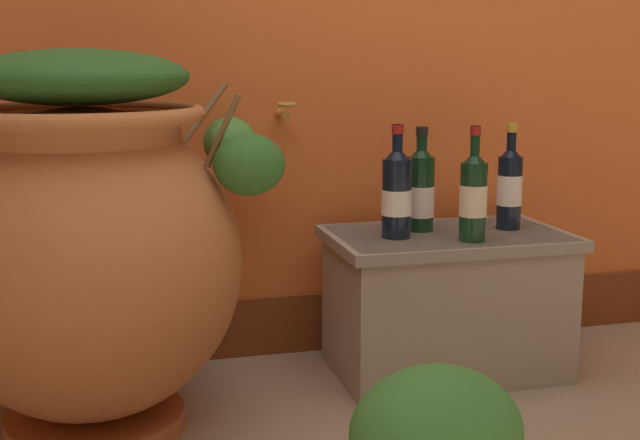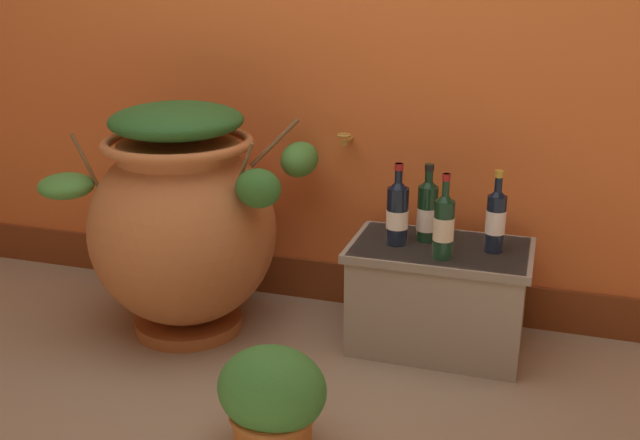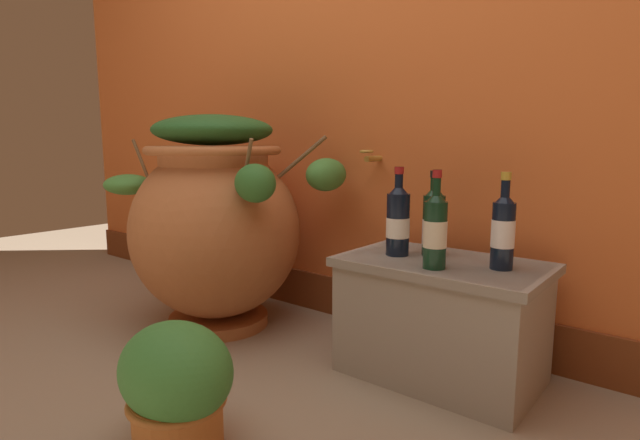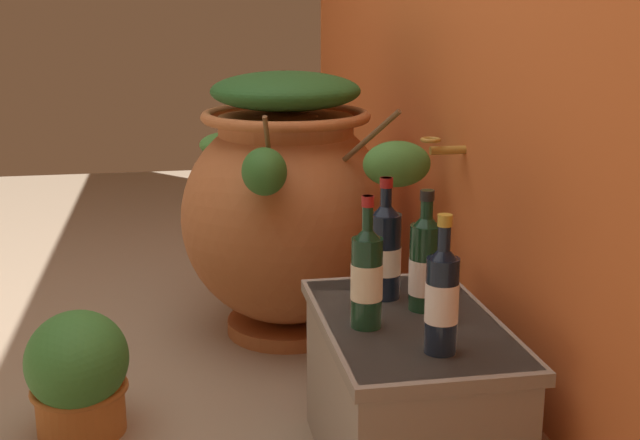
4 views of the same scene
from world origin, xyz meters
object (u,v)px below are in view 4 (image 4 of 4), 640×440
wine_bottle_right (442,295)px  potted_shrub (78,373)px  wine_bottle_middle (385,248)px  wine_bottle_back (425,261)px  wine_bottle_left (367,274)px  terracotta_urn (287,204)px

wine_bottle_right → potted_shrub: bearing=-123.9°
wine_bottle_middle → wine_bottle_right: wine_bottle_middle is taller
wine_bottle_back → wine_bottle_middle: bearing=-143.3°
wine_bottle_right → wine_bottle_back: 0.25m
wine_bottle_left → wine_bottle_back: wine_bottle_left is taller
terracotta_urn → potted_shrub: terracotta_urn is taller
wine_bottle_back → wine_bottle_right: bearing=-9.4°
terracotta_urn → wine_bottle_back: size_ratio=3.18×
wine_bottle_back → potted_shrub: bearing=-109.0°
wine_bottle_right → wine_bottle_middle: bearing=-174.9°
terracotta_urn → wine_bottle_right: (1.14, 0.16, 0.07)m
wine_bottle_back → terracotta_urn: bearing=-167.1°
wine_bottle_left → wine_bottle_right: wine_bottle_left is taller
wine_bottle_left → potted_shrub: wine_bottle_left is taller
terracotta_urn → wine_bottle_back: (0.90, 0.21, 0.06)m
wine_bottle_right → wine_bottle_back: wine_bottle_right is taller
terracotta_urn → wine_bottle_middle: (0.80, 0.13, 0.07)m
wine_bottle_left → potted_shrub: 0.86m
terracotta_urn → wine_bottle_left: bearing=2.6°
wine_bottle_left → wine_bottle_middle: size_ratio=1.00×
wine_bottle_right → wine_bottle_left: bearing=-144.0°
terracotta_urn → wine_bottle_back: terracotta_urn is taller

